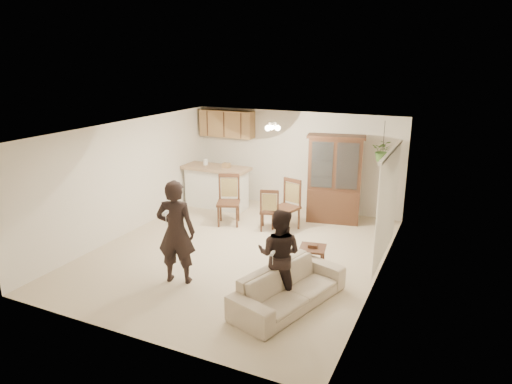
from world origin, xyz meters
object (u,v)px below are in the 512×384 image
at_px(child, 279,259).
at_px(chair_hutch_right, 270,218).
at_px(sofa, 289,284).
at_px(adult, 176,233).
at_px(side_table, 312,260).
at_px(chair_bar, 229,211).
at_px(chair_hutch_left, 286,216).
at_px(china_hutch, 334,180).

distance_m(child, chair_hutch_right, 3.11).
height_order(sofa, child, child).
distance_m(adult, child, 1.85).
xyz_separation_m(side_table, chair_bar, (-2.59, 1.60, 0.07)).
xyz_separation_m(side_table, chair_hutch_left, (-1.24, 1.84, 0.06)).
bearing_deg(chair_bar, chair_hutch_right, -16.57).
relative_size(adult, chair_hutch_left, 1.55).
bearing_deg(china_hutch, chair_hutch_left, -140.68).
bearing_deg(adult, sofa, 166.31).
xyz_separation_m(sofa, chair_hutch_left, (-1.26, 3.07, -0.04)).
bearing_deg(chair_bar, chair_hutch_left, -12.23).
relative_size(child, chair_hutch_left, 1.16).
height_order(side_table, chair_hutch_right, chair_hutch_right).
height_order(chair_hutch_left, chair_hutch_right, chair_hutch_left).
bearing_deg(child, sofa, 141.35).
relative_size(child, side_table, 2.41).
relative_size(china_hutch, side_table, 3.72).
xyz_separation_m(adult, chair_bar, (-0.55, 2.89, -0.57)).
bearing_deg(side_table, chair_hutch_left, 123.88).
xyz_separation_m(sofa, child, (-0.24, 0.15, 0.31)).
distance_m(child, chair_bar, 3.59).
bearing_deg(adult, child, 171.39).
distance_m(chair_bar, chair_hutch_right, 1.02).
xyz_separation_m(sofa, chair_hutch_right, (-1.59, 2.93, -0.09)).
bearing_deg(sofa, china_hutch, 23.50).
xyz_separation_m(adult, china_hutch, (1.63, 4.13, 0.13)).
bearing_deg(child, adult, 1.51).
xyz_separation_m(chair_bar, chair_hutch_right, (1.02, 0.11, -0.05)).
bearing_deg(china_hutch, sofa, -95.00).
bearing_deg(chair_hutch_right, child, 98.10).
xyz_separation_m(child, china_hutch, (-0.20, 3.91, 0.35)).
distance_m(adult, chair_hutch_right, 3.10).
bearing_deg(china_hutch, chair_bar, -161.41).
xyz_separation_m(china_hutch, side_table, (0.42, -2.84, -0.77)).
xyz_separation_m(child, chair_hutch_right, (-1.35, 2.78, -0.39)).
relative_size(sofa, adult, 1.04).
bearing_deg(child, chair_bar, -53.88).
xyz_separation_m(sofa, china_hutch, (-0.43, 4.06, 0.66)).
bearing_deg(child, side_table, -107.00).
xyz_separation_m(adult, side_table, (2.04, 1.29, -0.64)).
height_order(sofa, chair_hutch_left, chair_hutch_left).
bearing_deg(china_hutch, adult, -122.58).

